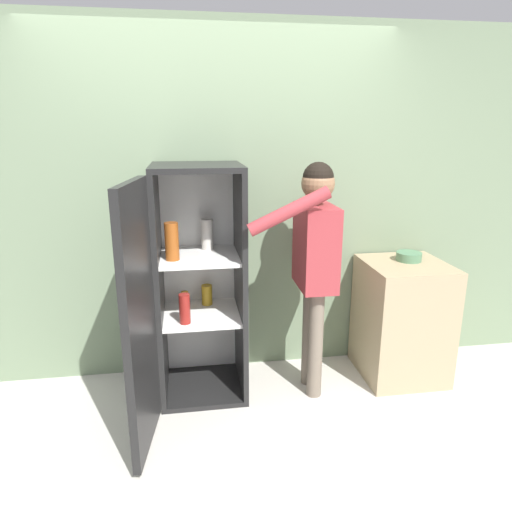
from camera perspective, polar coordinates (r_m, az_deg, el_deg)
The scene contains 6 objects.
ground_plane at distance 2.97m, azimuth -2.54°, elevation -22.36°, with size 12.00×12.00×0.00m, color beige.
wall_back at distance 3.35m, azimuth -4.65°, elevation 6.22°, with size 7.00×0.06×2.55m.
refrigerator at distance 3.06m, azimuth -8.47°, elevation -3.98°, with size 0.71×1.15×1.60m.
person at distance 3.06m, azimuth 7.29°, elevation 0.65°, with size 0.61×0.53×1.62m.
counter at distance 3.61m, azimuth 17.74°, elevation -7.58°, with size 0.58×0.60×0.88m.
bowl at distance 3.53m, azimuth 18.56°, elevation -0.05°, with size 0.18×0.18×0.06m.
Camera 1 is at (-0.23, -2.32, 1.84)m, focal length 32.00 mm.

